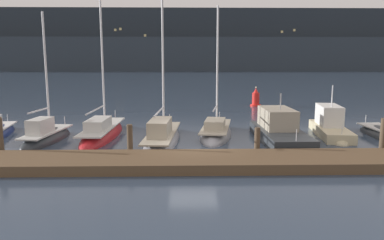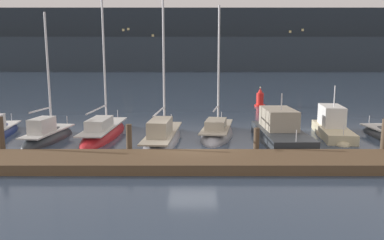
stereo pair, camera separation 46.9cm
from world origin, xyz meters
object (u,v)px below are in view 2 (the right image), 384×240
Objects in this scene: sailboat_berth_3 at (47,138)px; motorboat_berth_7 at (280,136)px; sailboat_berth_5 at (162,139)px; sailboat_berth_4 at (103,134)px; channel_buoy at (259,99)px; sailboat_berth_6 at (216,134)px; motorboat_berth_8 at (332,131)px.

sailboat_berth_3 is 1.14× the size of motorboat_berth_7.
sailboat_berth_3 is at bearing -179.82° from motorboat_berth_7.
sailboat_berth_5 is 1.51× the size of motorboat_berth_7.
sailboat_berth_4 is (2.96, 1.31, -0.04)m from sailboat_berth_3.
motorboat_berth_7 reaches higher than channel_buoy.
sailboat_berth_6 is at bearing 159.62° from motorboat_berth_7.
sailboat_berth_3 reaches higher than channel_buoy.
motorboat_berth_7 is at bearing -158.22° from motorboat_berth_8.
motorboat_berth_8 reaches higher than motorboat_berth_7.
sailboat_berth_5 reaches higher than sailboat_berth_6.
sailboat_berth_6 is 1.22× the size of motorboat_berth_7.
motorboat_berth_8 is 3.16× the size of channel_buoy.
sailboat_berth_4 is 1.40× the size of motorboat_berth_7.
channel_buoy is at bearing 97.93° from motorboat_berth_8.
sailboat_berth_5 is (6.72, -0.28, 0.02)m from sailboat_berth_3.
sailboat_berth_3 is at bearing -172.08° from sailboat_berth_6.
sailboat_berth_4 reaches higher than sailboat_berth_3.
motorboat_berth_7 is (13.58, 0.04, 0.14)m from sailboat_berth_3.
sailboat_berth_6 reaches higher than sailboat_berth_3.
motorboat_berth_8 is (10.43, 1.75, 0.12)m from sailboat_berth_5.
motorboat_berth_7 is at bearing -6.78° from sailboat_berth_4.
sailboat_berth_4 reaches higher than motorboat_berth_8.
sailboat_berth_4 is 14.19m from motorboat_berth_8.
sailboat_berth_3 is at bearing 177.62° from sailboat_berth_5.
motorboat_berth_8 is at bearing 0.66° from sailboat_berth_4.
channel_buoy is at bearing 84.15° from motorboat_berth_7.
sailboat_berth_5 reaches higher than channel_buoy.
sailboat_berth_5 is 1.24× the size of sailboat_berth_6.
motorboat_berth_8 is at bearing 9.51° from sailboat_berth_5.
channel_buoy is (15.18, 15.64, 0.57)m from sailboat_berth_3.
sailboat_berth_3 is 0.75× the size of sailboat_berth_5.
sailboat_berth_4 is 18.85m from channel_buoy.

